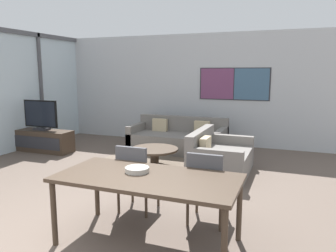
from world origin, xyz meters
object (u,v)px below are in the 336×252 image
Objects in this scene: television at (41,116)px; dining_chair_left at (136,175)px; fruit_bowl at (137,169)px; dining_table at (148,182)px; dining_chair_centre at (207,185)px; sofa_side at (217,159)px; sofa_main at (179,140)px; tv_console at (42,141)px; coffee_table at (155,153)px.

dining_chair_left is at bearing -32.08° from television.
dining_chair_left is 3.40× the size of fruit_bowl.
dining_chair_left reaches higher than dining_table.
dining_chair_centre is 0.90m from fruit_bowl.
dining_table is at bearing -54.37° from dining_chair_left.
television is 1.00× the size of dining_chair_left.
television is 3.41× the size of fruit_bowl.
television reaches higher than dining_chair_centre.
dining_chair_left reaches higher than sofa_side.
sofa_main is 3.79m from dining_chair_centre.
tv_console is 4.21m from sofa_side.
fruit_bowl is (-0.31, -2.65, 0.52)m from sofa_side.
dining_chair_centre is at bearing -26.47° from tv_console.
fruit_bowl is at bearing 173.30° from sofa_side.
dining_table reaches higher than tv_console.
sofa_main is 1.42m from coffee_table.
sofa_side reaches higher than tv_console.
sofa_side is at bearing 83.30° from fruit_bowl.
tv_console reaches higher than coffee_table.
television is 0.47× the size of dining_table.
coffee_table is (2.98, -0.24, 0.03)m from tv_console.
television is at bearing 175.43° from coffee_table.
coffee_table is at bearing 106.82° from dining_chair_left.
dining_table is 0.83m from dining_chair_centre.
fruit_bowl is (0.92, -2.59, 0.51)m from coffee_table.
television is 4.82m from fruit_bowl.
dining_chair_left reaches higher than coffee_table.
dining_chair_centre is at bearing -65.54° from sofa_main.
coffee_table is at bearing -4.56° from tv_console.
television reaches higher than dining_chair_left.
sofa_side is 1.23m from coffee_table.
fruit_bowl is at bearing -61.63° from dining_chair_left.
tv_console is at bearing 153.53° from dining_chair_centre.
sofa_side is 5.40× the size of fruit_bowl.
tv_console is 1.64× the size of television.
sofa_side is 0.74× the size of dining_table.
dining_chair_centre is at bearing -1.01° from dining_chair_left.
dining_chair_left is 1.00× the size of dining_chair_centre.
tv_console is 2.99m from coffee_table.
fruit_bowl is at bearing -35.97° from television.
tv_console is at bearing -90.00° from television.
dining_chair_centre is (4.54, -2.26, -0.34)m from television.
sofa_main is at bearing 21.65° from tv_console.
dining_table reaches higher than coffee_table.
sofa_main reaches higher than coffee_table.
sofa_side is (4.21, -0.18, -0.58)m from television.
dining_table is 0.21m from fruit_bowl.
sofa_side is 2.12m from dining_chair_centre.
dining_chair_left is (-0.48, 0.67, -0.18)m from dining_table.
television reaches higher than dining_table.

